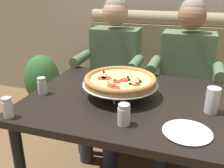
{
  "coord_description": "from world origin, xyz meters",
  "views": [
    {
      "loc": [
        0.35,
        -1.29,
        1.38
      ],
      "look_at": [
        -0.09,
        0.01,
        0.83
      ],
      "focal_mm": 40.85,
      "sensor_mm": 36.0,
      "label": 1
    }
  ],
  "objects_px": {
    "booth_bench": "(151,93)",
    "plate_near_left": "(187,131)",
    "diner_left": "(112,67)",
    "drinking_glass": "(212,102)",
    "shaker_oregano": "(124,116)",
    "dining_table": "(125,112)",
    "diner_right": "(185,75)",
    "shaker_parmesan": "(42,87)",
    "shaker_pepper_flakes": "(8,109)",
    "pizza": "(120,80)",
    "potted_plant": "(43,84)"
  },
  "relations": [
    {
      "from": "booth_bench",
      "to": "diner_left",
      "type": "relative_size",
      "value": 1.05
    },
    {
      "from": "diner_left",
      "to": "shaker_parmesan",
      "type": "xyz_separation_m",
      "value": [
        -0.18,
        -0.75,
        0.09
      ]
    },
    {
      "from": "booth_bench",
      "to": "plate_near_left",
      "type": "xyz_separation_m",
      "value": [
        0.36,
        -1.19,
        0.37
      ]
    },
    {
      "from": "diner_right",
      "to": "shaker_parmesan",
      "type": "distance_m",
      "value": 1.09
    },
    {
      "from": "booth_bench",
      "to": "shaker_pepper_flakes",
      "type": "relative_size",
      "value": 12.75
    },
    {
      "from": "diner_right",
      "to": "shaker_oregano",
      "type": "distance_m",
      "value": 0.98
    },
    {
      "from": "dining_table",
      "to": "diner_right",
      "type": "height_order",
      "value": "diner_right"
    },
    {
      "from": "diner_left",
      "to": "plate_near_left",
      "type": "bearing_deg",
      "value": -54.66
    },
    {
      "from": "diner_right",
      "to": "shaker_parmesan",
      "type": "height_order",
      "value": "diner_right"
    },
    {
      "from": "diner_left",
      "to": "diner_right",
      "type": "relative_size",
      "value": 1.0
    },
    {
      "from": "diner_left",
      "to": "shaker_oregano",
      "type": "bearing_deg",
      "value": -68.53
    },
    {
      "from": "pizza",
      "to": "shaker_parmesan",
      "type": "xyz_separation_m",
      "value": [
        -0.45,
        -0.12,
        -0.05
      ]
    },
    {
      "from": "pizza",
      "to": "shaker_oregano",
      "type": "bearing_deg",
      "value": -70.38
    },
    {
      "from": "diner_right",
      "to": "shaker_parmesan",
      "type": "xyz_separation_m",
      "value": [
        -0.78,
        -0.75,
        0.09
      ]
    },
    {
      "from": "shaker_parmesan",
      "to": "potted_plant",
      "type": "height_order",
      "value": "shaker_parmesan"
    },
    {
      "from": "diner_left",
      "to": "diner_right",
      "type": "bearing_deg",
      "value": 0.0
    },
    {
      "from": "diner_left",
      "to": "shaker_pepper_flakes",
      "type": "height_order",
      "value": "diner_left"
    },
    {
      "from": "shaker_oregano",
      "to": "potted_plant",
      "type": "height_order",
      "value": "shaker_oregano"
    },
    {
      "from": "booth_bench",
      "to": "pizza",
      "type": "distance_m",
      "value": 1.01
    },
    {
      "from": "dining_table",
      "to": "shaker_parmesan",
      "type": "relative_size",
      "value": 11.04
    },
    {
      "from": "shaker_oregano",
      "to": "shaker_parmesan",
      "type": "relative_size",
      "value": 1.03
    },
    {
      "from": "plate_near_left",
      "to": "potted_plant",
      "type": "bearing_deg",
      "value": 143.4
    },
    {
      "from": "diner_left",
      "to": "drinking_glass",
      "type": "xyz_separation_m",
      "value": [
        0.76,
        -0.69,
        0.11
      ]
    },
    {
      "from": "dining_table",
      "to": "shaker_oregano",
      "type": "relative_size",
      "value": 10.7
    },
    {
      "from": "booth_bench",
      "to": "potted_plant",
      "type": "distance_m",
      "value": 1.12
    },
    {
      "from": "diner_right",
      "to": "shaker_parmesan",
      "type": "relative_size",
      "value": 12.67
    },
    {
      "from": "booth_bench",
      "to": "plate_near_left",
      "type": "relative_size",
      "value": 6.08
    },
    {
      "from": "shaker_pepper_flakes",
      "to": "booth_bench",
      "type": "bearing_deg",
      "value": 69.91
    },
    {
      "from": "shaker_parmesan",
      "to": "potted_plant",
      "type": "bearing_deg",
      "value": 124.41
    },
    {
      "from": "booth_bench",
      "to": "diner_left",
      "type": "xyz_separation_m",
      "value": [
        -0.3,
        -0.27,
        0.31
      ]
    },
    {
      "from": "pizza",
      "to": "plate_near_left",
      "type": "xyz_separation_m",
      "value": [
        0.4,
        -0.29,
        -0.08
      ]
    },
    {
      "from": "diner_right",
      "to": "potted_plant",
      "type": "distance_m",
      "value": 1.46
    },
    {
      "from": "plate_near_left",
      "to": "pizza",
      "type": "bearing_deg",
      "value": 143.75
    },
    {
      "from": "potted_plant",
      "to": "dining_table",
      "type": "bearing_deg",
      "value": -36.36
    },
    {
      "from": "dining_table",
      "to": "diner_left",
      "type": "distance_m",
      "value": 0.72
    },
    {
      "from": "diner_left",
      "to": "drinking_glass",
      "type": "bearing_deg",
      "value": -42.14
    },
    {
      "from": "dining_table",
      "to": "shaker_oregano",
      "type": "bearing_deg",
      "value": -76.06
    },
    {
      "from": "booth_bench",
      "to": "shaker_oregano",
      "type": "bearing_deg",
      "value": -86.59
    },
    {
      "from": "diner_left",
      "to": "potted_plant",
      "type": "bearing_deg",
      "value": 168.44
    },
    {
      "from": "diner_left",
      "to": "shaker_parmesan",
      "type": "bearing_deg",
      "value": -103.74
    },
    {
      "from": "shaker_parmesan",
      "to": "shaker_pepper_flakes",
      "type": "height_order",
      "value": "shaker_pepper_flakes"
    },
    {
      "from": "diner_left",
      "to": "shaker_parmesan",
      "type": "distance_m",
      "value": 0.78
    },
    {
      "from": "plate_near_left",
      "to": "drinking_glass",
      "type": "height_order",
      "value": "drinking_glass"
    },
    {
      "from": "booth_bench",
      "to": "potted_plant",
      "type": "bearing_deg",
      "value": -174.91
    },
    {
      "from": "dining_table",
      "to": "diner_right",
      "type": "xyz_separation_m",
      "value": [
        0.3,
        0.65,
        0.05
      ]
    },
    {
      "from": "diner_right",
      "to": "drinking_glass",
      "type": "xyz_separation_m",
      "value": [
        0.16,
        -0.69,
        0.11
      ]
    },
    {
      "from": "booth_bench",
      "to": "dining_table",
      "type": "relative_size",
      "value": 1.2
    },
    {
      "from": "shaker_parmesan",
      "to": "drinking_glass",
      "type": "distance_m",
      "value": 0.95
    },
    {
      "from": "drinking_glass",
      "to": "potted_plant",
      "type": "bearing_deg",
      "value": 151.51
    },
    {
      "from": "shaker_oregano",
      "to": "shaker_parmesan",
      "type": "distance_m",
      "value": 0.59
    }
  ]
}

